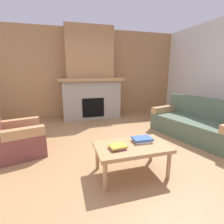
{
  "coord_description": "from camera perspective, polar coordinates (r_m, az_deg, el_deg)",
  "views": [
    {
      "loc": [
        -0.82,
        -2.59,
        1.42
      ],
      "look_at": [
        0.12,
        0.65,
        0.6
      ],
      "focal_mm": 27.08,
      "sensor_mm": 36.0,
      "label": 1
    }
  ],
  "objects": [
    {
      "name": "coffee_table",
      "position": [
        2.4,
        6.7,
        -12.25
      ],
      "size": [
        1.0,
        0.6,
        0.43
      ],
      "color": "tan",
      "rests_on": "ground"
    },
    {
      "name": "armchair",
      "position": [
        3.37,
        -29.67,
        -7.79
      ],
      "size": [
        0.93,
        0.93,
        0.85
      ],
      "color": "brown",
      "rests_on": "ground"
    },
    {
      "name": "fireplace",
      "position": [
        5.28,
        -7.31,
        10.68
      ],
      "size": [
        1.9,
        0.82,
        2.7
      ],
      "color": "gray",
      "rests_on": "ground"
    },
    {
      "name": "wall_back_wood_panel",
      "position": [
        5.65,
        -7.98,
        12.73
      ],
      "size": [
        6.0,
        0.12,
        2.7
      ],
      "primitive_type": "cube",
      "color": "#A87A4C",
      "rests_on": "ground"
    },
    {
      "name": "book_stack_center",
      "position": [
        2.5,
        10.09,
        -9.13
      ],
      "size": [
        0.28,
        0.21,
        0.06
      ],
      "color": "beige",
      "rests_on": "coffee_table"
    },
    {
      "name": "couch",
      "position": [
        4.16,
        26.24,
        -3.68
      ],
      "size": [
        1.24,
        1.95,
        0.85
      ],
      "color": "#4C604C",
      "rests_on": "ground"
    },
    {
      "name": "ground",
      "position": [
        3.06,
        1.37,
        -14.03
      ],
      "size": [
        9.0,
        9.0,
        0.0
      ],
      "primitive_type": "plane",
      "color": "#9E754C"
    },
    {
      "name": "book_stack_near_edge",
      "position": [
        2.26,
        2.0,
        -11.6
      ],
      "size": [
        0.24,
        0.2,
        0.05
      ],
      "color": "#7A3D84",
      "rests_on": "coffee_table"
    }
  ]
}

